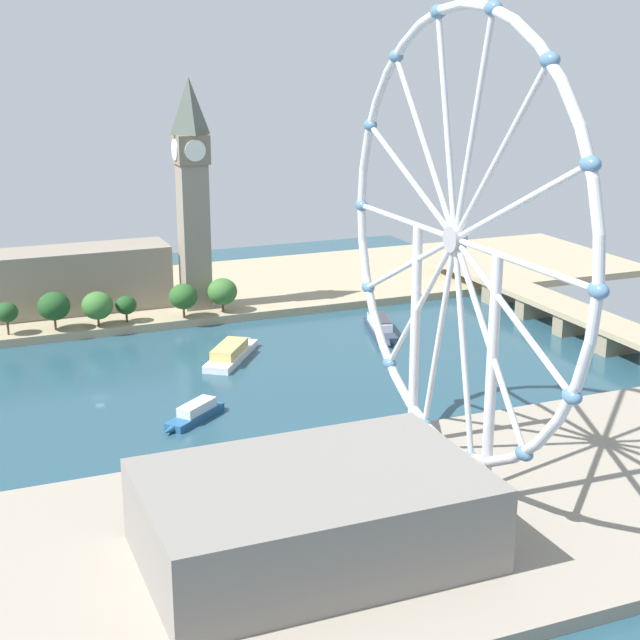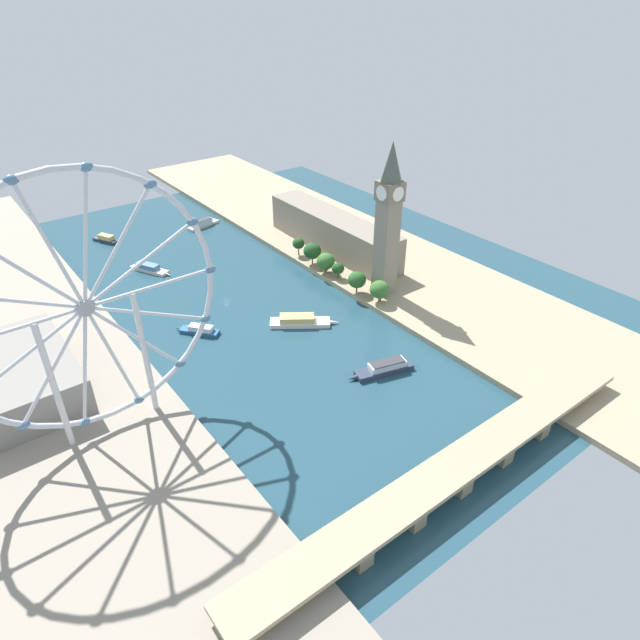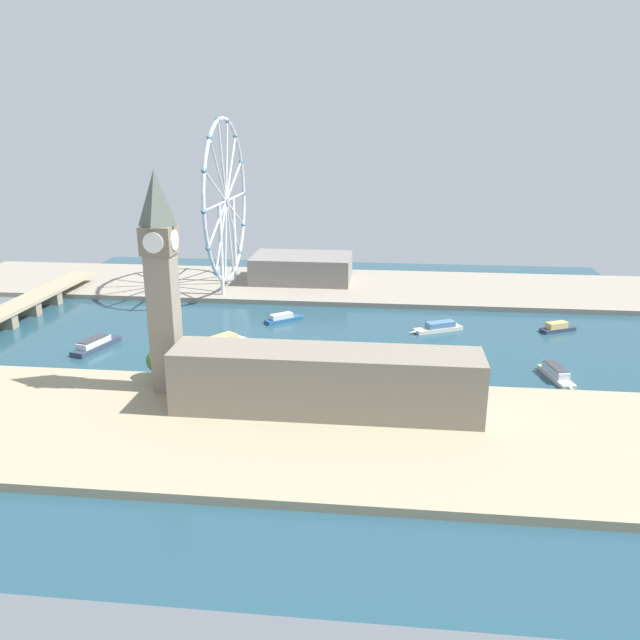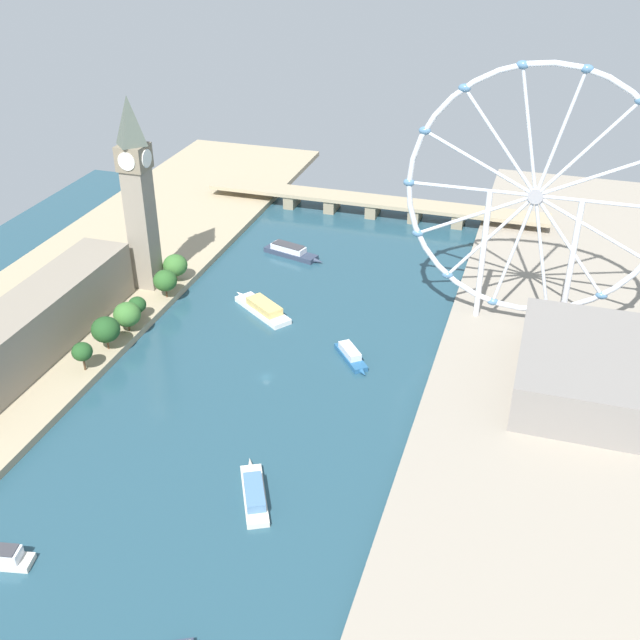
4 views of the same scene
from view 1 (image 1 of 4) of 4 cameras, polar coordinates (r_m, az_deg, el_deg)
ground_plane at (r=288.68m, az=-13.09°, el=-4.54°), size 379.69×379.69×0.00m
riverbank_left at (r=387.54m, az=-15.73°, el=0.84°), size 90.00×520.00×3.00m
riverbank_right at (r=194.61m, az=-7.71°, el=-14.42°), size 90.00×520.00×3.00m
clock_tower at (r=359.23m, az=-7.66°, el=7.67°), size 12.71×12.71×86.08m
parliament_block at (r=368.69m, az=-17.75°, el=2.04°), size 22.00×112.86×23.63m
tree_row_embankment at (r=350.41m, az=-10.99°, el=1.16°), size 13.83×87.15×13.88m
ferris_wheel at (r=213.28m, az=8.10°, el=4.65°), size 103.84×3.20×106.38m
riverside_hall at (r=189.63m, az=-0.48°, el=-11.61°), size 42.38×65.82×17.40m
river_bridge at (r=352.26m, az=15.03°, el=0.27°), size 191.69×15.99×9.36m
tour_boat_1 at (r=266.64m, az=-7.53°, el=-5.56°), size 18.22×21.27×4.71m
tour_boat_3 at (r=315.16m, az=-5.36°, el=-1.97°), size 33.56×26.30×5.50m
tour_boat_4 at (r=341.90m, az=3.64°, el=-0.44°), size 33.37×14.57×5.87m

